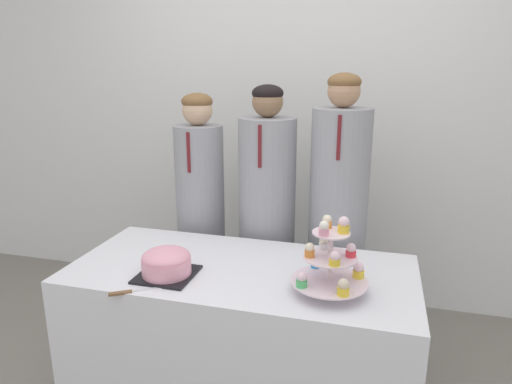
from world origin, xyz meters
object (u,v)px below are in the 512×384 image
at_px(cupcake_stand, 331,261).
at_px(student_1, 267,228).
at_px(student_2, 337,229).
at_px(student_0, 201,224).
at_px(cake_knife, 135,291).
at_px(round_cake, 166,262).

height_order(cupcake_stand, student_1, student_1).
height_order(cupcake_stand, student_2, student_2).
xyz_separation_m(student_0, student_1, (0.40, 0.00, 0.01)).
height_order(cake_knife, student_2, student_2).
xyz_separation_m(round_cake, student_2, (0.66, 0.73, -0.04)).
height_order(round_cake, student_0, student_0).
xyz_separation_m(round_cake, student_0, (-0.14, 0.73, -0.09)).
bearing_deg(student_0, cupcake_stand, -40.02).
bearing_deg(cake_knife, student_2, 20.38).
distance_m(round_cake, cake_knife, 0.19).
bearing_deg(cupcake_stand, student_0, 139.98).
xyz_separation_m(cake_knife, student_1, (0.33, 0.90, -0.01)).
xyz_separation_m(cupcake_stand, student_2, (-0.04, 0.70, -0.12)).
bearing_deg(cupcake_stand, cake_knife, -165.74).
distance_m(cake_knife, student_1, 0.96).
bearing_deg(cupcake_stand, round_cake, -177.77).
bearing_deg(round_cake, cake_knife, -110.12).
bearing_deg(student_0, student_1, 0.00).
height_order(round_cake, student_1, student_1).
bearing_deg(round_cake, student_1, 69.99).
distance_m(cupcake_stand, student_0, 1.11).
xyz_separation_m(cake_knife, cupcake_stand, (0.76, 0.19, 0.14)).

